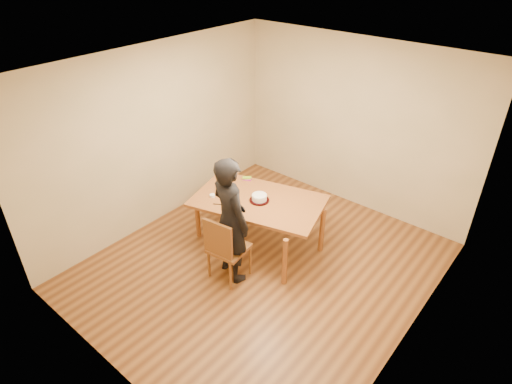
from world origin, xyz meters
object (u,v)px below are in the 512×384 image
Objects in this scene: person at (230,220)px; dining_table at (258,201)px; cake at (259,197)px; cake_plate at (259,200)px; dining_chair at (229,248)px.

dining_table is at bearing -64.03° from person.
person is (0.12, -0.72, 0.06)m from cake.
dining_table is at bearing 155.22° from cake.
dining_table is 0.76m from person.
cake is at bearing -40.33° from dining_table.
cake_plate is at bearing 0.00° from cake.
person is at bearing 82.34° from dining_chair.
cake_plate reaches higher than dining_chair.
person reaches higher than cake_plate.
cake_plate is (0.03, -0.01, 0.03)m from dining_table.
cake_plate is (-0.12, 0.76, 0.31)m from dining_chair.
cake is (0.03, -0.01, 0.08)m from dining_table.
person is at bearing -93.93° from dining_table.
cake_plate is 0.04m from cake.
dining_chair is at bearing 104.36° from person.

